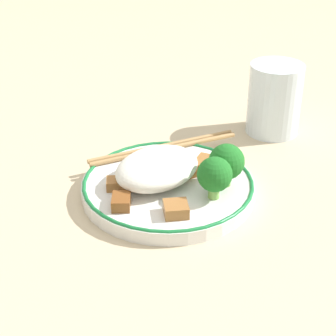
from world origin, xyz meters
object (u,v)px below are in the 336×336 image
object	(u,v)px
broccoli_back_left	(215,175)
broccoli_back_center	(227,162)
plate	(168,186)
drinking_glass	(274,99)
chopsticks	(164,148)

from	to	relation	value
broccoli_back_left	broccoli_back_center	size ratio (longest dim) A/B	0.96
plate	broccoli_back_left	distance (m)	0.07
broccoli_back_left	drinking_glass	bearing A→B (deg)	18.50
broccoli_back_center	broccoli_back_left	bearing A→B (deg)	-165.26
broccoli_back_center	chopsticks	xyz separation A→B (m)	(0.01, 0.12, -0.03)
drinking_glass	broccoli_back_center	bearing A→B (deg)	-160.89
broccoli_back_left	broccoli_back_center	world-z (taller)	broccoli_back_center
chopsticks	plate	bearing A→B (deg)	-131.59
plate	chopsticks	size ratio (longest dim) A/B	1.05
plate	chopsticks	bearing A→B (deg)	48.41
chopsticks	broccoli_back_left	bearing A→B (deg)	-108.83
plate	chopsticks	xyz separation A→B (m)	(0.06, 0.06, 0.01)
plate	drinking_glass	size ratio (longest dim) A/B	2.03
plate	broccoli_back_center	world-z (taller)	broccoli_back_center
broccoli_back_center	chopsticks	size ratio (longest dim) A/B	0.27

